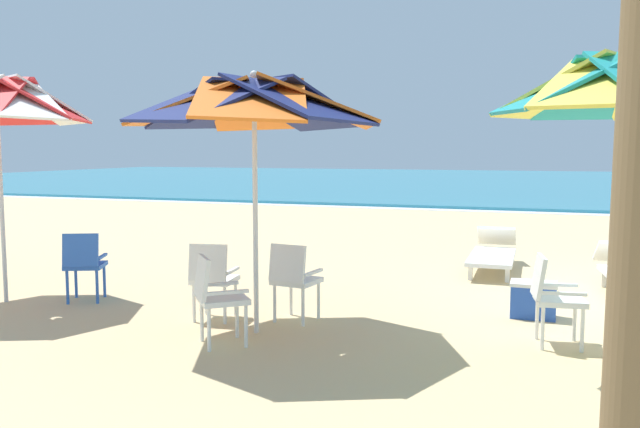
{
  "coord_description": "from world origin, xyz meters",
  "views": [
    {
      "loc": [
        -1.12,
        -8.52,
        1.87
      ],
      "look_at": [
        -4.03,
        -0.31,
        1.0
      ],
      "focal_mm": 36.31,
      "sensor_mm": 36.0,
      "label": 1
    }
  ],
  "objects_px": {
    "plastic_chair_5": "(84,262)",
    "sun_lounger_1": "(633,273)",
    "plastic_chair_2": "(294,277)",
    "plastic_chair_3": "(216,294)",
    "plastic_chair_4": "(212,276)",
    "plastic_chair_1": "(552,294)",
    "beach_umbrella_0": "(629,88)",
    "beach_umbrella_1": "(254,105)",
    "cooler_box": "(533,300)",
    "sun_lounger_2": "(493,253)"
  },
  "relations": [
    {
      "from": "plastic_chair_5",
      "to": "sun_lounger_1",
      "type": "height_order",
      "value": "plastic_chair_5"
    },
    {
      "from": "plastic_chair_2",
      "to": "plastic_chair_3",
      "type": "relative_size",
      "value": 1.0
    },
    {
      "from": "sun_lounger_1",
      "to": "plastic_chair_4",
      "type": "bearing_deg",
      "value": -146.96
    },
    {
      "from": "plastic_chair_1",
      "to": "beach_umbrella_0",
      "type": "bearing_deg",
      "value": -55.98
    },
    {
      "from": "plastic_chair_4",
      "to": "plastic_chair_2",
      "type": "bearing_deg",
      "value": 16.0
    },
    {
      "from": "plastic_chair_1",
      "to": "beach_umbrella_1",
      "type": "relative_size",
      "value": 0.33
    },
    {
      "from": "beach_umbrella_0",
      "to": "beach_umbrella_1",
      "type": "distance_m",
      "value": 3.36
    },
    {
      "from": "plastic_chair_5",
      "to": "cooler_box",
      "type": "bearing_deg",
      "value": 11.58
    },
    {
      "from": "plastic_chair_1",
      "to": "plastic_chair_3",
      "type": "xyz_separation_m",
      "value": [
        -3.03,
        -1.07,
        0.0
      ]
    },
    {
      "from": "beach_umbrella_0",
      "to": "plastic_chair_4",
      "type": "height_order",
      "value": "beach_umbrella_0"
    },
    {
      "from": "plastic_chair_4",
      "to": "plastic_chair_1",
      "type": "bearing_deg",
      "value": 4.72
    },
    {
      "from": "beach_umbrella_1",
      "to": "sun_lounger_1",
      "type": "distance_m",
      "value": 5.38
    },
    {
      "from": "beach_umbrella_0",
      "to": "plastic_chair_2",
      "type": "xyz_separation_m",
      "value": [
        -3.15,
        0.7,
        -1.86
      ]
    },
    {
      "from": "plastic_chair_4",
      "to": "sun_lounger_1",
      "type": "relative_size",
      "value": 0.39
    },
    {
      "from": "plastic_chair_3",
      "to": "cooler_box",
      "type": "height_order",
      "value": "plastic_chair_3"
    },
    {
      "from": "plastic_chair_5",
      "to": "sun_lounger_1",
      "type": "distance_m",
      "value": 6.94
    },
    {
      "from": "plastic_chair_1",
      "to": "plastic_chair_2",
      "type": "xyz_separation_m",
      "value": [
        -2.64,
        -0.04,
        0.0
      ]
    },
    {
      "from": "beach_umbrella_0",
      "to": "plastic_chair_1",
      "type": "relative_size",
      "value": 3.14
    },
    {
      "from": "plastic_chair_1",
      "to": "sun_lounger_2",
      "type": "bearing_deg",
      "value": 102.68
    },
    {
      "from": "sun_lounger_2",
      "to": "plastic_chair_3",
      "type": "bearing_deg",
      "value": -114.34
    },
    {
      "from": "sun_lounger_1",
      "to": "plastic_chair_5",
      "type": "bearing_deg",
      "value": -157.37
    },
    {
      "from": "beach_umbrella_0",
      "to": "sun_lounger_2",
      "type": "bearing_deg",
      "value": 106.69
    },
    {
      "from": "beach_umbrella_0",
      "to": "plastic_chair_1",
      "type": "xyz_separation_m",
      "value": [
        -0.5,
        0.75,
        -1.86
      ]
    },
    {
      "from": "plastic_chair_4",
      "to": "plastic_chair_3",
      "type": "bearing_deg",
      "value": -59.01
    },
    {
      "from": "sun_lounger_1",
      "to": "cooler_box",
      "type": "bearing_deg",
      "value": -126.37
    },
    {
      "from": "plastic_chair_2",
      "to": "plastic_chair_3",
      "type": "distance_m",
      "value": 1.09
    },
    {
      "from": "beach_umbrella_1",
      "to": "sun_lounger_1",
      "type": "xyz_separation_m",
      "value": [
        3.83,
        3.19,
        -2.03
      ]
    },
    {
      "from": "beach_umbrella_1",
      "to": "cooler_box",
      "type": "distance_m",
      "value": 3.75
    },
    {
      "from": "plastic_chair_1",
      "to": "sun_lounger_2",
      "type": "relative_size",
      "value": 0.4
    },
    {
      "from": "cooler_box",
      "to": "beach_umbrella_1",
      "type": "bearing_deg",
      "value": -149.08
    },
    {
      "from": "plastic_chair_4",
      "to": "sun_lounger_2",
      "type": "xyz_separation_m",
      "value": [
        2.65,
        4.05,
        -0.22
      ]
    },
    {
      "from": "plastic_chair_2",
      "to": "cooler_box",
      "type": "distance_m",
      "value": 2.69
    },
    {
      "from": "beach_umbrella_1",
      "to": "beach_umbrella_0",
      "type": "bearing_deg",
      "value": -3.2
    },
    {
      "from": "beach_umbrella_0",
      "to": "cooler_box",
      "type": "relative_size",
      "value": 5.43
    },
    {
      "from": "plastic_chair_2",
      "to": "cooler_box",
      "type": "bearing_deg",
      "value": 23.66
    },
    {
      "from": "plastic_chair_4",
      "to": "sun_lounger_2",
      "type": "relative_size",
      "value": 0.4
    },
    {
      "from": "beach_umbrella_0",
      "to": "beach_umbrella_1",
      "type": "xyz_separation_m",
      "value": [
        -3.35,
        0.19,
        -0.04
      ]
    },
    {
      "from": "plastic_chair_1",
      "to": "plastic_chair_3",
      "type": "distance_m",
      "value": 3.21
    },
    {
      "from": "beach_umbrella_1",
      "to": "plastic_chair_5",
      "type": "height_order",
      "value": "beach_umbrella_1"
    },
    {
      "from": "beach_umbrella_0",
      "to": "sun_lounger_1",
      "type": "bearing_deg",
      "value": 81.86
    },
    {
      "from": "beach_umbrella_0",
      "to": "beach_umbrella_1",
      "type": "bearing_deg",
      "value": 176.8
    },
    {
      "from": "beach_umbrella_1",
      "to": "plastic_chair_4",
      "type": "bearing_deg",
      "value": 157.32
    },
    {
      "from": "plastic_chair_1",
      "to": "sun_lounger_1",
      "type": "relative_size",
      "value": 0.39
    },
    {
      "from": "beach_umbrella_0",
      "to": "sun_lounger_2",
      "type": "height_order",
      "value": "beach_umbrella_0"
    },
    {
      "from": "plastic_chair_1",
      "to": "cooler_box",
      "type": "bearing_deg",
      "value": 100.34
    },
    {
      "from": "beach_umbrella_0",
      "to": "cooler_box",
      "type": "bearing_deg",
      "value": 111.28
    },
    {
      "from": "plastic_chair_1",
      "to": "plastic_chair_4",
      "type": "bearing_deg",
      "value": -175.28
    },
    {
      "from": "beach_umbrella_1",
      "to": "plastic_chair_3",
      "type": "distance_m",
      "value": 1.89
    },
    {
      "from": "beach_umbrella_1",
      "to": "cooler_box",
      "type": "xyz_separation_m",
      "value": [
        2.66,
        1.59,
        -2.11
      ]
    },
    {
      "from": "sun_lounger_1",
      "to": "cooler_box",
      "type": "height_order",
      "value": "sun_lounger_1"
    }
  ]
}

